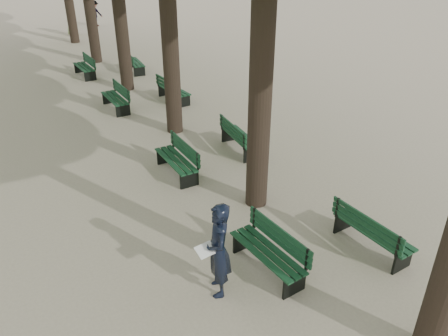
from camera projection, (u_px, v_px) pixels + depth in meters
ground at (276, 305)px, 7.81m from camera, size 120.00×120.00×0.00m
bench_left_0 at (267, 259)px, 8.48m from camera, size 0.72×1.84×0.92m
bench_left_1 at (177, 165)px, 11.86m from camera, size 0.59×1.81×0.92m
bench_left_2 at (116, 103)px, 16.20m from camera, size 0.63×1.82×0.92m
bench_left_3 at (85, 71)px, 19.89m from camera, size 0.67×1.83×0.92m
bench_right_0 at (371, 238)px, 9.07m from camera, size 0.68×1.83×0.92m
bench_right_1 at (240, 142)px, 13.15m from camera, size 0.73×1.84×0.92m
bench_right_2 at (174, 94)px, 17.03m from camera, size 0.75×1.85×0.92m
bench_right_3 at (135, 66)px, 20.56m from camera, size 0.72×1.84×0.92m
man_with_map at (218, 251)px, 7.68m from camera, size 0.74×0.83×1.88m
pedestrian_b at (95, 13)px, 30.13m from camera, size 1.14×0.76×1.70m
pedestrian_d at (71, 20)px, 27.49m from camera, size 0.84×0.98×1.90m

